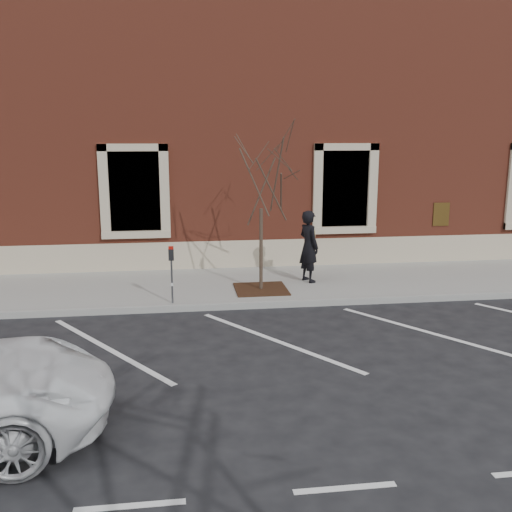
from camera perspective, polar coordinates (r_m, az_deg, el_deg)
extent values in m
plane|color=#28282B|center=(13.32, 0.35, -5.17)|extent=(120.00, 120.00, 0.00)
cube|color=gray|center=(14.96, -0.59, -2.93)|extent=(40.00, 3.50, 0.15)
cube|color=#9E9E99|center=(13.25, 0.38, -4.92)|extent=(40.00, 0.12, 0.15)
cube|color=brown|center=(20.42, -2.74, 12.20)|extent=(40.00, 8.50, 8.00)
cube|color=#BBAB8F|center=(16.57, -1.35, 0.24)|extent=(40.00, 0.06, 0.80)
cube|color=black|center=(16.37, -11.99, 6.38)|extent=(1.40, 0.30, 2.20)
cube|color=#BBAB8F|center=(16.35, -11.85, 2.14)|extent=(1.90, 0.20, 0.20)
cube|color=black|center=(17.00, 8.74, 6.71)|extent=(1.40, 0.30, 2.20)
cube|color=#BBAB8F|center=(16.99, 8.77, 2.62)|extent=(1.90, 0.20, 0.20)
imported|color=black|center=(14.92, 5.30, 0.97)|extent=(0.68, 0.81, 1.88)
cylinder|color=#595B60|center=(13.14, -8.40, -2.58)|extent=(0.04, 0.04, 1.01)
cube|color=black|center=(12.99, -8.49, 0.13)|extent=(0.12, 0.09, 0.26)
cube|color=#AA130B|center=(12.96, -8.51, 0.83)|extent=(0.11, 0.09, 0.06)
cube|color=white|center=(13.10, -8.40, -2.84)|extent=(0.05, 0.00, 0.07)
cube|color=#371F11|center=(14.25, 0.50, -3.32)|extent=(1.28, 1.28, 0.03)
cylinder|color=#4A3C2D|center=(14.02, 0.51, 0.64)|extent=(0.09, 0.09, 2.04)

